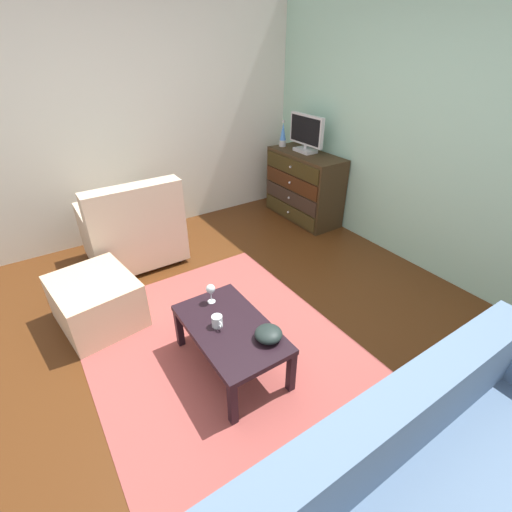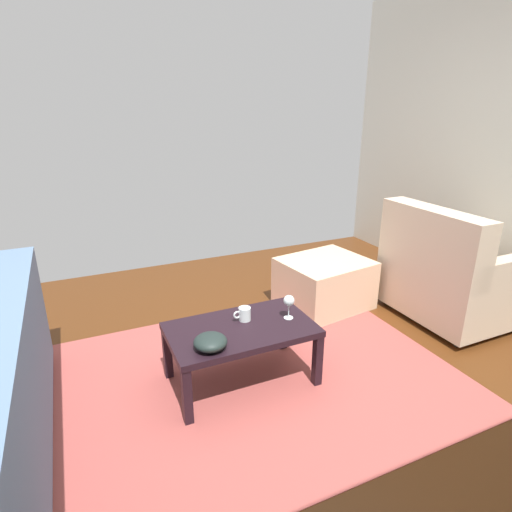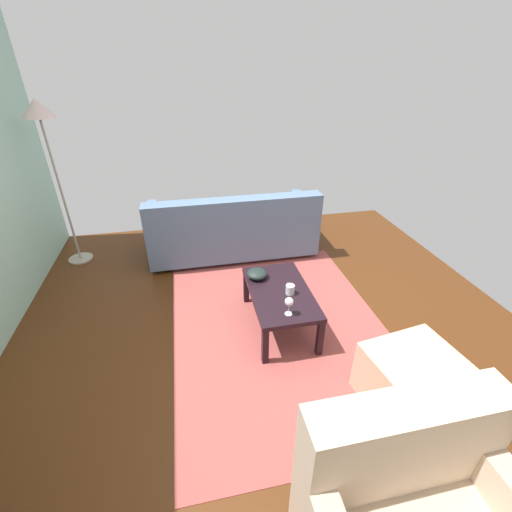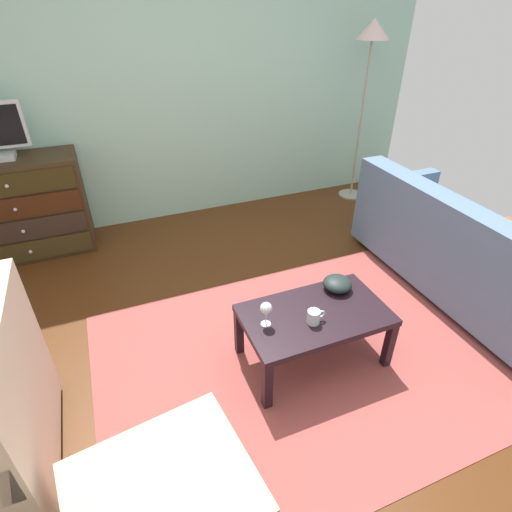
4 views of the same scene
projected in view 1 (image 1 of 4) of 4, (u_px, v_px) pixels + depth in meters
The scene contains 14 objects.
ground_plane at pixel (239, 337), 3.02m from camera, with size 5.22×4.92×0.05m, color #4F2910.
wall_accent_rear at pixel (441, 131), 3.35m from camera, with size 5.22×0.12×2.75m, color #9CCCB5.
wall_plain_left at pixel (124, 115), 3.99m from camera, with size 0.12×4.92×2.75m, color silver.
area_rug at pixel (230, 360), 2.77m from camera, with size 2.60×1.90×0.01m, color #9F4742.
dresser at pixel (304, 187), 4.75m from camera, with size 1.06×0.49×0.87m.
tv at pixel (306, 133), 4.45m from camera, with size 0.57×0.18×0.45m.
lava_lamp at pixel (283, 135), 4.73m from camera, with size 0.09×0.09×0.33m.
coffee_table at pixel (230, 332), 2.57m from camera, with size 0.89×0.52×0.38m.
wine_glass at pixel (211, 289), 2.72m from camera, with size 0.07×0.07×0.16m.
mug at pixel (217, 321), 2.52m from camera, with size 0.11×0.08×0.08m.
bowl_decorative at pixel (268, 334), 2.42m from camera, with size 0.19×0.19×0.08m, color #1E2826.
couch_large at pixel (433, 504), 1.63m from camera, with size 0.85×2.00×0.81m.
armchair at pixel (134, 231), 3.81m from camera, with size 0.80×0.92×0.94m.
ottoman at pixel (97, 301), 3.06m from camera, with size 0.70×0.60×0.42m, color #D2B08D.
Camera 1 is at (1.94, -1.11, 2.12)m, focal length 25.52 mm.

